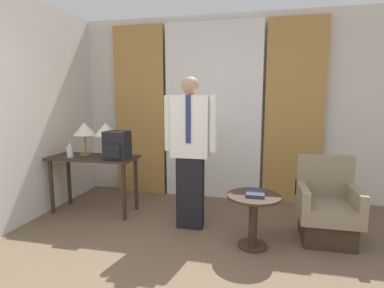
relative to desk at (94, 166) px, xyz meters
The scene contains 13 objects.
wall_back 1.93m from the desk, 37.15° to the left, with size 10.00×0.06×2.70m.
curtain_sheer_center 1.84m from the desk, 33.67° to the left, with size 1.42×0.06×2.58m.
curtain_drape_left 1.19m from the desk, 73.90° to the left, with size 0.79×0.06×2.58m.
curtain_drape_right 2.82m from the desk, 20.23° to the left, with size 0.79×0.06×2.58m.
desk is the anchor object (origin of this frame).
table_lamp_left 0.49m from the desk, 152.83° to the left, with size 0.29×0.29×0.44m.
table_lamp_right 0.49m from the desk, 27.17° to the left, with size 0.29×0.29×0.44m.
bottle_near_edge 0.34m from the desk, 156.17° to the right, with size 0.08×0.08×0.18m.
backpack 0.51m from the desk, 14.45° to the right, with size 0.28×0.27×0.35m.
person 1.40m from the desk, ahead, with size 0.60×0.21×1.73m.
armchair 2.84m from the desk, ahead, with size 0.59×0.59×0.87m.
side_table 2.15m from the desk, 14.58° to the right, with size 0.53×0.53×0.54m.
book 2.14m from the desk, 14.23° to the right, with size 0.18×0.23×0.03m.
Camera 1 is at (0.66, -1.40, 1.48)m, focal length 28.00 mm.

